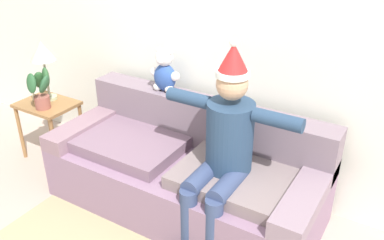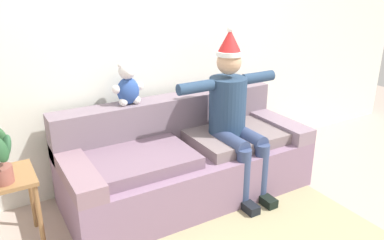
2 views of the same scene
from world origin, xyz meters
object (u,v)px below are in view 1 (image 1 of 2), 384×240
Objects in this scene: couch at (187,171)px; potted_plant at (40,88)px; person_seated at (223,146)px; candle_tall at (32,88)px; side_table at (48,113)px; teddy_bear at (165,72)px; table_lamp at (42,54)px.

potted_plant reaches higher than couch.
person_seated is at bearing -22.37° from couch.
side_table is at bearing 7.48° from candle_tall.
potted_plant is at bearing -158.55° from teddy_bear.
couch is at bearing 157.63° from person_seated.
candle_tall reaches higher than side_table.
candle_tall is at bearing 161.10° from potted_plant.
teddy_bear reaches higher than potted_plant.
table_lamp is (-2.02, 0.21, 0.28)m from person_seated.
table_lamp is at bearing -168.03° from teddy_bear.
table_lamp is at bearing 120.97° from potted_plant.
couch is 1.76m from table_lamp.
candle_tall is (-0.11, -0.10, -0.32)m from table_lamp.
teddy_bear is 1.82× the size of candle_tall.
couch is at bearing 2.09° from candle_tall.
couch reaches higher than side_table.
side_table is (-1.56, -0.04, 0.16)m from couch.
table_lamp is at bearing 174.08° from person_seated.
potted_plant reaches higher than candle_tall.
couch is 3.76× the size of side_table.
couch is at bearing 5.15° from potted_plant.
teddy_bear is 0.66× the size of table_lamp.
candle_tall is (-0.21, 0.07, -0.07)m from potted_plant.
potted_plant is at bearing -18.90° from candle_tall.
table_lamp reaches higher than couch.
teddy_bear is at bearing 21.45° from potted_plant.
person_seated reaches higher than potted_plant.
side_table is 2.82× the size of candle_tall.
potted_plant reaches higher than side_table.
candle_tall is (-1.31, -0.36, -0.30)m from teddy_bear.
teddy_bear is at bearing 16.31° from side_table.
person_seated is at bearing -0.98° from potted_plant.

